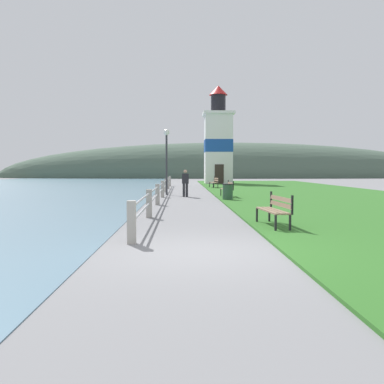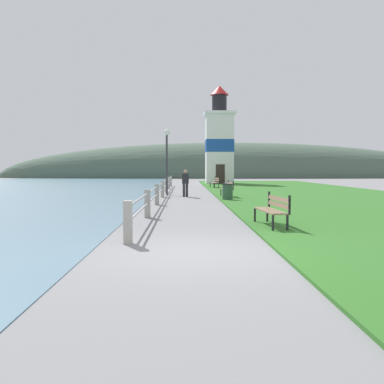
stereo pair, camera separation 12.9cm
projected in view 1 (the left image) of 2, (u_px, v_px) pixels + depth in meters
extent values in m
plane|color=slate|center=(201.00, 253.00, 8.16)|extent=(160.00, 160.00, 0.00)
cube|color=#2D6623|center=(311.00, 194.00, 26.04)|extent=(12.00, 53.20, 0.06)
cube|color=#A8A399|center=(132.00, 222.00, 9.10)|extent=(0.18, 0.18, 0.92)
cube|color=#A8A399|center=(149.00, 203.00, 13.94)|extent=(0.18, 0.18, 0.92)
cube|color=#A8A399|center=(158.00, 194.00, 18.79)|extent=(0.18, 0.18, 0.92)
cube|color=#A8A399|center=(163.00, 189.00, 23.64)|extent=(0.18, 0.18, 0.92)
cube|color=#A8A399|center=(166.00, 185.00, 28.49)|extent=(0.18, 0.18, 0.92)
cube|color=#A8A399|center=(168.00, 183.00, 33.34)|extent=(0.18, 0.18, 0.92)
cube|color=#A8A399|center=(170.00, 181.00, 38.19)|extent=(0.18, 0.18, 0.92)
cylinder|color=#B2B2B7|center=(162.00, 183.00, 23.62)|extent=(0.06, 29.15, 0.06)
cylinder|color=#B2B2B7|center=(163.00, 189.00, 23.64)|extent=(0.06, 29.15, 0.06)
cube|color=#846B51|center=(267.00, 211.00, 11.53)|extent=(0.27, 1.87, 0.04)
cube|color=#846B51|center=(272.00, 211.00, 11.54)|extent=(0.27, 1.87, 0.04)
cube|color=#846B51|center=(278.00, 210.00, 11.56)|extent=(0.27, 1.87, 0.04)
cube|color=#846B51|center=(281.00, 199.00, 11.55)|extent=(0.21, 1.86, 0.11)
cube|color=#846B51|center=(281.00, 205.00, 11.56)|extent=(0.21, 1.86, 0.11)
cube|color=black|center=(276.00, 224.00, 10.64)|extent=(0.05, 0.05, 0.45)
cube|color=black|center=(257.00, 216.00, 12.44)|extent=(0.05, 0.05, 0.45)
cube|color=black|center=(290.00, 224.00, 10.68)|extent=(0.05, 0.05, 0.45)
cube|color=black|center=(269.00, 216.00, 12.48)|extent=(0.05, 0.05, 0.45)
cube|color=black|center=(292.00, 205.00, 10.66)|extent=(0.05, 0.05, 0.49)
cube|color=black|center=(271.00, 200.00, 12.46)|extent=(0.05, 0.05, 0.49)
cube|color=#846B51|center=(224.00, 189.00, 23.20)|extent=(0.18, 1.85, 0.04)
cube|color=#846B51|center=(226.00, 189.00, 23.21)|extent=(0.18, 1.85, 0.04)
cube|color=#846B51|center=(229.00, 189.00, 23.22)|extent=(0.18, 1.85, 0.04)
cube|color=#846B51|center=(231.00, 183.00, 23.21)|extent=(0.12, 1.85, 0.11)
cube|color=#846B51|center=(231.00, 186.00, 23.22)|extent=(0.12, 1.85, 0.11)
cube|color=black|center=(225.00, 195.00, 22.32)|extent=(0.05, 0.05, 0.45)
cube|color=black|center=(221.00, 193.00, 24.11)|extent=(0.05, 0.05, 0.45)
cube|color=black|center=(232.00, 195.00, 22.34)|extent=(0.05, 0.05, 0.45)
cube|color=black|center=(227.00, 193.00, 24.13)|extent=(0.05, 0.05, 0.45)
cube|color=black|center=(233.00, 186.00, 22.31)|extent=(0.05, 0.05, 0.49)
cube|color=black|center=(228.00, 184.00, 24.11)|extent=(0.05, 0.05, 0.49)
cube|color=#846B51|center=(212.00, 182.00, 34.32)|extent=(0.31, 1.77, 0.04)
cube|color=#846B51|center=(214.00, 182.00, 34.34)|extent=(0.31, 1.77, 0.04)
cube|color=#846B51|center=(215.00, 182.00, 34.36)|extent=(0.31, 1.77, 0.04)
cube|color=#846B51|center=(216.00, 178.00, 34.35)|extent=(0.25, 1.76, 0.11)
cube|color=#846B51|center=(216.00, 180.00, 34.36)|extent=(0.25, 1.76, 0.11)
cube|color=black|center=(213.00, 186.00, 33.48)|extent=(0.06, 0.06, 0.45)
cube|color=black|center=(209.00, 185.00, 35.18)|extent=(0.06, 0.06, 0.45)
cube|color=black|center=(218.00, 186.00, 33.53)|extent=(0.06, 0.06, 0.45)
cube|color=black|center=(214.00, 185.00, 35.23)|extent=(0.06, 0.06, 0.45)
cube|color=black|center=(219.00, 180.00, 33.51)|extent=(0.06, 0.06, 0.49)
cube|color=black|center=(214.00, 179.00, 35.21)|extent=(0.06, 0.06, 0.49)
cube|color=white|center=(218.00, 150.00, 43.90)|extent=(2.75, 2.75, 7.07)
cube|color=#194799|center=(218.00, 146.00, 43.88)|extent=(2.79, 2.79, 1.27)
cube|color=white|center=(218.00, 114.00, 43.70)|extent=(3.17, 3.17, 0.25)
cylinder|color=black|center=(218.00, 104.00, 43.64)|extent=(1.51, 1.51, 1.75)
cone|color=red|center=(218.00, 90.00, 43.57)|extent=(1.89, 1.89, 0.97)
cube|color=#332823|center=(219.00, 174.00, 42.65)|extent=(0.90, 0.06, 2.00)
cylinder|color=#28282D|center=(184.00, 190.00, 24.08)|extent=(0.14, 0.14, 0.75)
cylinder|color=#28282D|center=(187.00, 190.00, 24.09)|extent=(0.14, 0.14, 0.75)
cube|color=#232328|center=(185.00, 179.00, 24.05)|extent=(0.38, 0.21, 0.56)
sphere|color=tan|center=(185.00, 171.00, 24.02)|extent=(0.20, 0.20, 0.20)
cylinder|color=#2D5138|center=(228.00, 193.00, 21.25)|extent=(0.50, 0.50, 0.80)
cylinder|color=black|center=(228.00, 184.00, 21.22)|extent=(0.54, 0.54, 0.04)
cylinder|color=#333338|center=(167.00, 165.00, 25.82)|extent=(0.12, 0.12, 3.60)
sphere|color=white|center=(166.00, 132.00, 25.71)|extent=(0.36, 0.36, 0.36)
ellipsoid|color=#475B4C|center=(230.00, 178.00, 73.69)|extent=(80.00, 16.00, 12.00)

